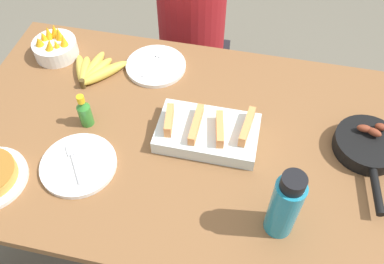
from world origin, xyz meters
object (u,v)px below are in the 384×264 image
object	(u,v)px
banana_bunch	(93,71)
hot_sauce_bottle	(85,112)
skillet	(367,146)
empty_plate_near_front	(79,165)
water_bottle	(285,205)
person_figure	(192,44)
empty_plate_far_left	(156,66)
melon_tray	(208,132)
fruit_bowl_mango	(55,46)

from	to	relation	value
banana_bunch	hot_sauce_bottle	distance (m)	0.24
skillet	empty_plate_near_front	bearing A→B (deg)	-79.02
banana_bunch	water_bottle	size ratio (longest dim) A/B	0.90
skillet	hot_sauce_bottle	xyz separation A→B (m)	(-0.92, -0.08, 0.03)
skillet	person_figure	distance (m)	1.01
empty_plate_far_left	hot_sauce_bottle	world-z (taller)	hot_sauce_bottle
empty_plate_near_front	empty_plate_far_left	bearing A→B (deg)	76.69
melon_tray	water_bottle	bearing A→B (deg)	-46.35
banana_bunch	fruit_bowl_mango	size ratio (longest dim) A/B	1.34
empty_plate_near_front	skillet	bearing A→B (deg)	15.96
banana_bunch	melon_tray	distance (m)	0.52
hot_sauce_bottle	person_figure	size ratio (longest dim) A/B	0.11
empty_plate_far_left	skillet	bearing A→B (deg)	-17.23
water_bottle	person_figure	bearing A→B (deg)	115.17
melon_tray	empty_plate_far_left	distance (m)	0.39
banana_bunch	person_figure	distance (m)	0.63
hot_sauce_bottle	empty_plate_near_front	bearing A→B (deg)	-77.67
empty_plate_far_left	melon_tray	bearing A→B (deg)	-48.66
fruit_bowl_mango	person_figure	size ratio (longest dim) A/B	0.14
empty_plate_far_left	person_figure	bearing A→B (deg)	84.01
skillet	water_bottle	world-z (taller)	water_bottle
hot_sauce_bottle	person_figure	distance (m)	0.82
hot_sauce_bottle	banana_bunch	bearing A→B (deg)	106.03
banana_bunch	skillet	distance (m)	0.99
banana_bunch	hot_sauce_bottle	size ratio (longest dim) A/B	1.72
empty_plate_far_left	hot_sauce_bottle	bearing A→B (deg)	-115.89
banana_bunch	hot_sauce_bottle	xyz separation A→B (m)	(0.07, -0.23, 0.04)
person_figure	hot_sauce_bottle	bearing A→B (deg)	-104.87
melon_tray	empty_plate_near_front	bearing A→B (deg)	-152.29
banana_bunch	person_figure	bearing A→B (deg)	63.11
water_bottle	person_figure	xyz separation A→B (m)	(-0.46, 0.99, -0.34)
banana_bunch	empty_plate_near_front	bearing A→B (deg)	-75.55
empty_plate_far_left	person_figure	world-z (taller)	person_figure
hot_sauce_bottle	empty_plate_far_left	bearing A→B (deg)	64.11
empty_plate_far_left	hot_sauce_bottle	xyz separation A→B (m)	(-0.15, -0.32, 0.05)
melon_tray	person_figure	xyz separation A→B (m)	(-0.21, 0.72, -0.26)
skillet	hot_sauce_bottle	distance (m)	0.92
water_bottle	banana_bunch	bearing A→B (deg)	147.21
empty_plate_far_left	fruit_bowl_mango	bearing A→B (deg)	-178.38
empty_plate_near_front	empty_plate_far_left	world-z (taller)	same
melon_tray	hot_sauce_bottle	distance (m)	0.41
skillet	melon_tray	bearing A→B (deg)	-88.70
banana_bunch	water_bottle	world-z (taller)	water_bottle
empty_plate_near_front	water_bottle	world-z (taller)	water_bottle
water_bottle	hot_sauce_bottle	size ratio (longest dim) A/B	1.92
skillet	hot_sauce_bottle	size ratio (longest dim) A/B	2.75
skillet	empty_plate_far_left	size ratio (longest dim) A/B	1.57
melon_tray	fruit_bowl_mango	xyz separation A→B (m)	(-0.66, 0.28, 0.01)
empty_plate_far_left	water_bottle	size ratio (longest dim) A/B	0.91
empty_plate_far_left	person_figure	xyz separation A→B (m)	(0.05, 0.43, -0.23)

